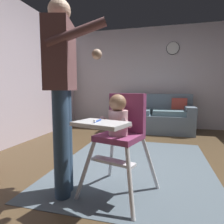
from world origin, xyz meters
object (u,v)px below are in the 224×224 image
Objects in this scene: high_chair at (119,126)px; wall_clock at (173,48)px; adult_standing at (62,88)px; couch at (152,117)px.

wall_clock is (0.55, 3.43, 1.32)m from high_chair.
adult_standing is (-0.49, -0.13, 0.34)m from high_chair.
wall_clock reaches higher than couch.
adult_standing reaches higher than high_chair.
couch is at bearing 64.14° from adult_standing.
wall_clock is at bearing 138.21° from couch.
adult_standing is at bearing -11.29° from couch.
wall_clock is at bearing -172.42° from high_chair.
wall_clock reaches higher than high_chair.
couch is 1.96× the size of high_chair.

